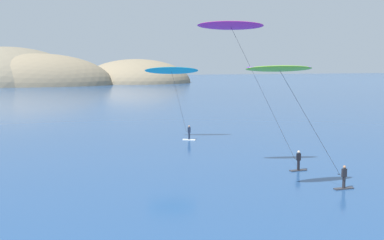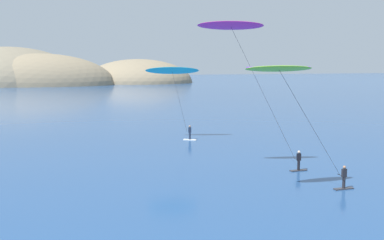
# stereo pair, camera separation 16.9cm
# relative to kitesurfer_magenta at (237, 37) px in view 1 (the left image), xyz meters

# --- Properties ---
(headland_island) EXTENTS (105.08, 55.50, 29.76)m
(headland_island) POSITION_rel_kitesurfer_magenta_xyz_m (-13.66, 165.72, -10.96)
(headland_island) COLOR #7A705B
(headland_island) RESTS_ON ground
(kitesurfer_magenta) EXTENTS (9.24, 2.51, 12.28)m
(kitesurfer_magenta) POSITION_rel_kitesurfer_magenta_xyz_m (0.00, 0.00, 0.00)
(kitesurfer_magenta) COLOR #2D2D33
(kitesurfer_magenta) RESTS_ON ground
(kitesurfer_cyan) EXTENTS (6.28, 2.91, 8.52)m
(kitesurfer_cyan) POSITION_rel_kitesurfer_magenta_xyz_m (-0.63, 17.27, -3.39)
(kitesurfer_cyan) COLOR silver
(kitesurfer_cyan) RESTS_ON ground
(kitesurfer_lime) EXTENTS (8.59, 1.38, 8.88)m
(kitesurfer_lime) POSITION_rel_kitesurfer_magenta_xyz_m (0.56, -7.23, -3.11)
(kitesurfer_lime) COLOR #2D2D33
(kitesurfer_lime) RESTS_ON ground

